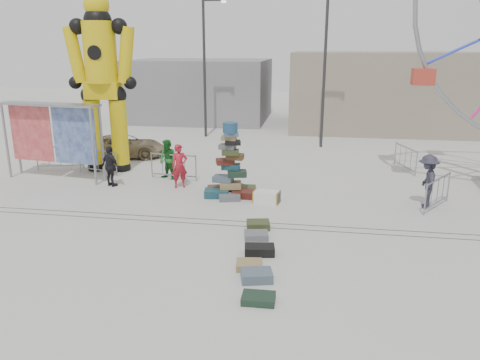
% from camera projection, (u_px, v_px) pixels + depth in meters
% --- Properties ---
extents(ground, '(90.00, 90.00, 0.00)m').
position_uv_depth(ground, '(222.00, 233.00, 14.03)').
color(ground, '#9E9E99').
rests_on(ground, ground).
extents(track_line_near, '(40.00, 0.04, 0.01)m').
position_uv_depth(track_line_near, '(226.00, 225.00, 14.60)').
color(track_line_near, '#47443F').
rests_on(track_line_near, ground).
extents(track_line_far, '(40.00, 0.04, 0.01)m').
position_uv_depth(track_line_far, '(228.00, 221.00, 14.98)').
color(track_line_far, '#47443F').
rests_on(track_line_far, ground).
extents(building_right, '(12.00, 8.00, 5.00)m').
position_uv_depth(building_right, '(383.00, 91.00, 31.24)').
color(building_right, gray).
rests_on(building_right, ground).
extents(building_left, '(10.00, 8.00, 4.40)m').
position_uv_depth(building_left, '(201.00, 90.00, 35.21)').
color(building_left, gray).
rests_on(building_left, ground).
extents(lamp_post_right, '(1.41, 0.25, 8.00)m').
position_uv_depth(lamp_post_right, '(327.00, 64.00, 24.65)').
color(lamp_post_right, '#2D2D30').
rests_on(lamp_post_right, ground).
extents(lamp_post_left, '(1.41, 0.25, 8.00)m').
position_uv_depth(lamp_post_left, '(206.00, 62.00, 27.62)').
color(lamp_post_left, '#2D2D30').
rests_on(lamp_post_left, ground).
extents(suitcase_tower, '(1.94, 1.71, 2.75)m').
position_uv_depth(suitcase_tower, '(230.00, 176.00, 17.31)').
color(suitcase_tower, '#1B4652').
rests_on(suitcase_tower, ground).
extents(crash_test_dummy, '(3.09, 1.36, 7.77)m').
position_uv_depth(crash_test_dummy, '(102.00, 77.00, 19.94)').
color(crash_test_dummy, black).
rests_on(crash_test_dummy, ground).
extents(banner_scaffold, '(4.43, 1.28, 3.17)m').
position_uv_depth(banner_scaffold, '(51.00, 123.00, 19.02)').
color(banner_scaffold, gray).
rests_on(banner_scaffold, ground).
extents(steamer_trunk, '(0.98, 0.67, 0.42)m').
position_uv_depth(steamer_trunk, '(267.00, 197.00, 16.66)').
color(steamer_trunk, silver).
rests_on(steamer_trunk, ground).
extents(row_case_0, '(0.79, 0.67, 0.22)m').
position_uv_depth(row_case_0, '(258.00, 225.00, 14.34)').
color(row_case_0, '#384221').
rests_on(row_case_0, ground).
extents(row_case_1, '(0.77, 0.66, 0.18)m').
position_uv_depth(row_case_1, '(256.00, 235.00, 13.59)').
color(row_case_1, slate).
rests_on(row_case_1, ground).
extents(row_case_2, '(0.86, 0.59, 0.25)m').
position_uv_depth(row_case_2, '(260.00, 250.00, 12.53)').
color(row_case_2, black).
rests_on(row_case_2, ground).
extents(row_case_3, '(0.71, 0.61, 0.18)m').
position_uv_depth(row_case_3, '(249.00, 265.00, 11.75)').
color(row_case_3, '#977C4D').
rests_on(row_case_3, ground).
extents(row_case_4, '(0.85, 0.69, 0.24)m').
position_uv_depth(row_case_4, '(257.00, 276.00, 11.15)').
color(row_case_4, '#4D5F6E').
rests_on(row_case_4, ground).
extents(row_case_5, '(0.74, 0.53, 0.17)m').
position_uv_depth(row_case_5, '(259.00, 298.00, 10.22)').
color(row_case_5, '#1B3123').
rests_on(row_case_5, ground).
extents(barricade_dummy_a, '(1.94, 0.68, 1.10)m').
position_uv_depth(barricade_dummy_a, '(60.00, 158.00, 21.04)').
color(barricade_dummy_a, gray).
rests_on(barricade_dummy_a, ground).
extents(barricade_dummy_b, '(1.96, 0.62, 1.10)m').
position_uv_depth(barricade_dummy_b, '(98.00, 161.00, 20.33)').
color(barricade_dummy_b, gray).
rests_on(barricade_dummy_b, ground).
extents(barricade_dummy_c, '(2.00, 0.34, 1.10)m').
position_uv_depth(barricade_dummy_c, '(174.00, 167.00, 19.48)').
color(barricade_dummy_c, gray).
rests_on(barricade_dummy_c, ground).
extents(barricade_wheel_front, '(1.21, 1.71, 1.10)m').
position_uv_depth(barricade_wheel_front, '(437.00, 193.00, 16.00)').
color(barricade_wheel_front, gray).
rests_on(barricade_wheel_front, ground).
extents(barricade_wheel_back, '(0.67, 1.94, 1.10)m').
position_uv_depth(barricade_wheel_back, '(405.00, 158.00, 20.88)').
color(barricade_wheel_back, gray).
rests_on(barricade_wheel_back, ground).
extents(pedestrian_red, '(0.75, 0.66, 1.73)m').
position_uv_depth(pedestrian_red, '(180.00, 166.00, 18.28)').
color(pedestrian_red, '#A41724').
rests_on(pedestrian_red, ground).
extents(pedestrian_green, '(1.01, 0.93, 1.67)m').
position_uv_depth(pedestrian_green, '(168.00, 160.00, 19.44)').
color(pedestrian_green, '#18611E').
rests_on(pedestrian_green, ground).
extents(pedestrian_black, '(1.02, 0.78, 1.62)m').
position_uv_depth(pedestrian_black, '(111.00, 166.00, 18.45)').
color(pedestrian_black, black).
rests_on(pedestrian_black, ground).
extents(pedestrian_grey, '(0.80, 1.26, 1.86)m').
position_uv_depth(pedestrian_grey, '(427.00, 181.00, 16.01)').
color(pedestrian_grey, '#292835').
rests_on(pedestrian_grey, ground).
extents(parked_suv, '(4.30, 2.64, 1.11)m').
position_uv_depth(parked_suv, '(125.00, 146.00, 23.43)').
color(parked_suv, '#968260').
rests_on(parked_suv, ground).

